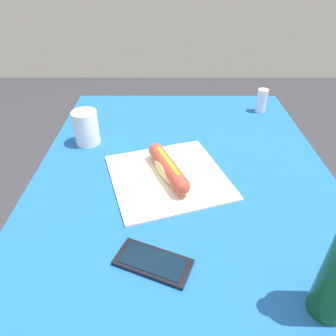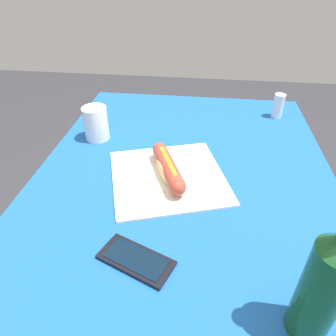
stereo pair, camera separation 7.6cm
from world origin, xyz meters
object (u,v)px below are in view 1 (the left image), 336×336
Objects in this scene: hot_dog at (168,168)px; drinking_cup at (86,128)px; cell_phone at (153,262)px; salt_shaker at (262,101)px.

hot_dog is 0.29m from drinking_cup.
hot_dog is 1.25× the size of cell_phone.
salt_shaker reaches higher than cell_phone.
salt_shaker is at bearing 111.20° from drinking_cup.
hot_dog is 2.39× the size of salt_shaker.
drinking_cup reaches higher than cell_phone.
cell_phone is at bearing -28.46° from salt_shaker.
cell_phone is 1.91× the size of salt_shaker.
drinking_cup reaches higher than salt_shaker.
salt_shaker is (-0.39, 0.33, 0.01)m from hot_dog.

